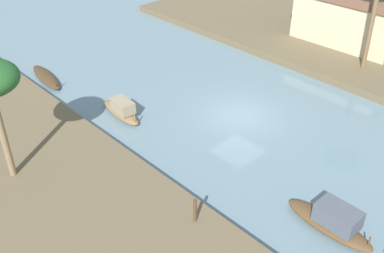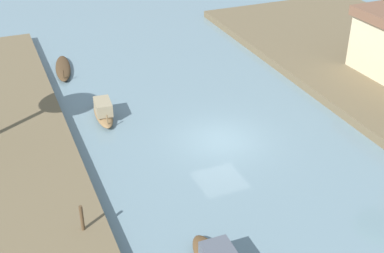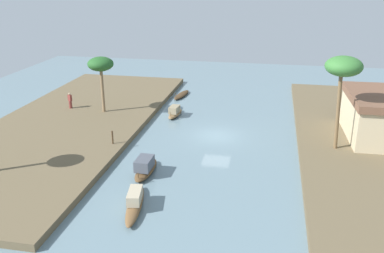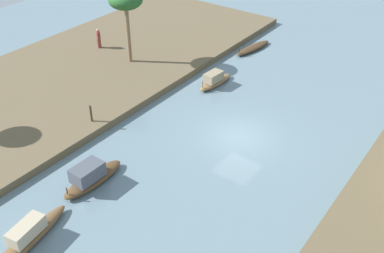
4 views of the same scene
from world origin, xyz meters
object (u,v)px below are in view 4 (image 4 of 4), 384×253
(sampan_foreground, at_px, (27,237))
(sampan_with_tall_canopy, at_px, (253,48))
(person_on_near_bank, at_px, (99,39))
(mooring_post, at_px, (91,113))
(palm_tree_left_near, at_px, (126,1))
(sampan_near_left_bank, at_px, (91,176))
(sampan_open_hull, at_px, (215,80))

(sampan_foreground, bearing_deg, sampan_with_tall_canopy, 176.01)
(person_on_near_bank, distance_m, mooring_post, 11.43)
(palm_tree_left_near, bearing_deg, sampan_with_tall_canopy, 144.20)
(sampan_near_left_bank, distance_m, sampan_foreground, 4.71)
(sampan_near_left_bank, relative_size, sampan_open_hull, 1.13)
(sampan_with_tall_canopy, xyz_separation_m, sampan_near_left_bank, (20.34, 1.78, 0.33))
(sampan_near_left_bank, height_order, sampan_foreground, sampan_near_left_bank)
(sampan_foreground, bearing_deg, palm_tree_left_near, -161.70)
(mooring_post, height_order, palm_tree_left_near, palm_tree_left_near)
(palm_tree_left_near, bearing_deg, mooring_post, 26.87)
(sampan_open_hull, relative_size, palm_tree_left_near, 0.62)
(person_on_near_bank, bearing_deg, sampan_near_left_bank, -17.78)
(sampan_with_tall_canopy, distance_m, person_on_near_bank, 13.05)
(person_on_near_bank, bearing_deg, palm_tree_left_near, 22.08)
(sampan_foreground, distance_m, palm_tree_left_near, 19.20)
(sampan_near_left_bank, xyz_separation_m, sampan_open_hull, (-13.13, -0.89, -0.09))
(sampan_with_tall_canopy, relative_size, person_on_near_bank, 2.60)
(sampan_foreground, height_order, palm_tree_left_near, palm_tree_left_near)
(mooring_post, relative_size, palm_tree_left_near, 0.20)
(sampan_with_tall_canopy, bearing_deg, person_on_near_bank, -42.52)
(sampan_with_tall_canopy, height_order, sampan_foreground, sampan_foreground)
(mooring_post, bearing_deg, sampan_near_left_bank, 46.11)
(sampan_near_left_bank, distance_m, sampan_open_hull, 13.16)
(sampan_foreground, bearing_deg, sampan_near_left_bank, 179.38)
(sampan_with_tall_canopy, bearing_deg, sampan_foreground, 14.05)
(person_on_near_bank, height_order, palm_tree_left_near, palm_tree_left_near)
(sampan_open_hull, distance_m, person_on_near_bank, 11.04)
(palm_tree_left_near, bearing_deg, person_on_near_bank, -95.79)
(sampan_near_left_bank, bearing_deg, palm_tree_left_near, -145.03)
(sampan_with_tall_canopy, distance_m, sampan_foreground, 25.13)
(sampan_with_tall_canopy, height_order, mooring_post, mooring_post)
(sampan_foreground, distance_m, person_on_near_bank, 21.00)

